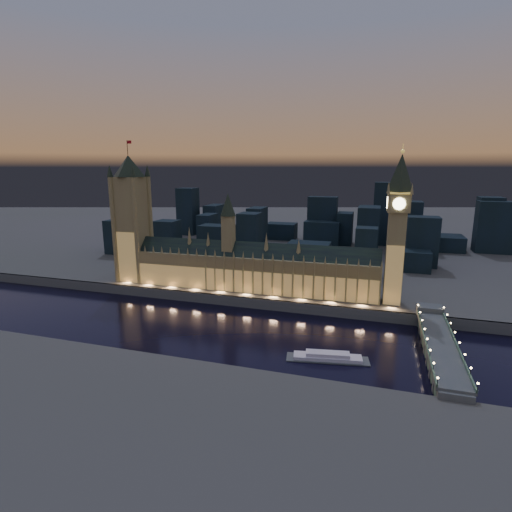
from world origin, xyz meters
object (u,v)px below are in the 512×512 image
(palace_of_westminster, at_px, (251,268))
(elizabeth_tower, at_px, (398,217))
(westminster_bridge, at_px, (438,346))
(river_boat, at_px, (328,357))
(victoria_tower, at_px, (132,213))

(palace_of_westminster, distance_m, elizabeth_tower, 118.43)
(westminster_bridge, bearing_deg, river_boat, -158.22)
(palace_of_westminster, bearing_deg, victoria_tower, 179.91)
(elizabeth_tower, bearing_deg, victoria_tower, -180.00)
(westminster_bridge, height_order, river_boat, westminster_bridge)
(elizabeth_tower, bearing_deg, river_boat, -111.71)
(victoria_tower, distance_m, river_boat, 213.59)
(palace_of_westminster, relative_size, river_boat, 4.29)
(palace_of_westminster, xyz_separation_m, river_boat, (73.92, -89.18, -24.81))
(victoria_tower, distance_m, elizabeth_tower, 218.04)
(palace_of_westminster, height_order, elizabeth_tower, elizabeth_tower)
(palace_of_westminster, height_order, westminster_bridge, palace_of_westminster)
(palace_of_westminster, xyz_separation_m, westminster_bridge, (133.92, -65.21, -20.37))
(palace_of_westminster, distance_m, westminster_bridge, 150.34)
(westminster_bridge, relative_size, river_boat, 2.40)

